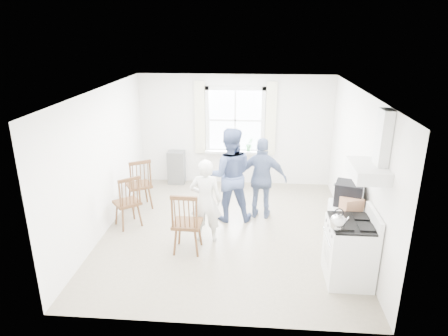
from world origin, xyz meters
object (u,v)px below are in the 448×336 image
(gas_stove, at_px, (350,251))
(person_mid, at_px, (230,175))
(low_cabinet, at_px, (345,230))
(person_left, at_px, (206,201))
(stereo_stack, at_px, (349,194))
(windsor_chair_b, at_px, (185,218))
(windsor_chair_c, at_px, (140,179))
(person_right, at_px, (262,179))
(windsor_chair_a, at_px, (129,197))

(gas_stove, height_order, person_mid, person_mid)
(low_cabinet, bearing_deg, gas_stove, -95.68)
(low_cabinet, relative_size, person_left, 0.60)
(stereo_stack, bearing_deg, gas_stove, -96.05)
(stereo_stack, relative_size, windsor_chair_b, 0.47)
(windsor_chair_c, height_order, person_right, person_right)
(person_mid, bearing_deg, low_cabinet, 144.14)
(stereo_stack, xyz_separation_m, windsor_chair_b, (-2.61, -0.23, -0.42))
(gas_stove, xyz_separation_m, person_right, (-1.28, 2.01, 0.33))
(gas_stove, xyz_separation_m, windsor_chair_c, (-3.75, 2.13, 0.19))
(gas_stove, relative_size, low_cabinet, 1.24)
(windsor_chair_b, height_order, person_left, person_left)
(windsor_chair_a, height_order, person_right, person_right)
(stereo_stack, relative_size, person_left, 0.34)
(low_cabinet, relative_size, windsor_chair_b, 0.82)
(person_right, bearing_deg, windsor_chair_b, 57.26)
(gas_stove, relative_size, person_right, 0.69)
(stereo_stack, bearing_deg, person_right, 136.89)
(windsor_chair_a, bearing_deg, gas_stove, -19.70)
(stereo_stack, bearing_deg, person_mid, 150.26)
(windsor_chair_b, height_order, person_mid, person_mid)
(low_cabinet, relative_size, windsor_chair_c, 0.82)
(person_right, bearing_deg, stereo_stack, 144.09)
(windsor_chair_b, distance_m, person_right, 1.96)
(gas_stove, distance_m, stereo_stack, 0.96)
(windsor_chair_a, xyz_separation_m, person_mid, (1.84, 0.53, 0.29))
(person_mid, relative_size, person_right, 1.13)
(person_mid, bearing_deg, person_right, -172.95)
(person_left, relative_size, person_mid, 0.82)
(stereo_stack, bearing_deg, low_cabinet, -102.65)
(person_mid, bearing_deg, stereo_stack, 145.08)
(gas_stove, height_order, windsor_chair_c, gas_stove)
(windsor_chair_a, bearing_deg, person_right, 15.14)
(low_cabinet, bearing_deg, windsor_chair_c, 159.41)
(windsor_chair_a, distance_m, person_right, 2.56)
(windsor_chair_b, xyz_separation_m, person_mid, (0.63, 1.37, 0.26))
(gas_stove, bearing_deg, windsor_chair_c, 150.35)
(windsor_chair_a, xyz_separation_m, windsor_chair_b, (1.21, -0.84, 0.03))
(gas_stove, distance_m, windsor_chair_c, 4.32)
(gas_stove, distance_m, person_left, 2.49)
(person_left, xyz_separation_m, person_right, (0.99, 1.00, 0.06))
(windsor_chair_a, distance_m, person_left, 1.52)
(person_right, bearing_deg, windsor_chair_a, 22.33)
(person_mid, bearing_deg, person_left, 62.34)
(windsor_chair_b, relative_size, windsor_chair_c, 1.00)
(low_cabinet, distance_m, person_left, 2.37)
(gas_stove, bearing_deg, low_cabinet, 84.32)
(stereo_stack, bearing_deg, windsor_chair_c, 159.96)
(low_cabinet, height_order, person_mid, person_mid)
(low_cabinet, height_order, person_left, person_left)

